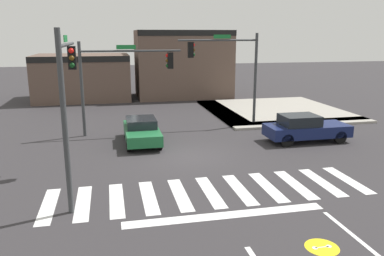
{
  "coord_description": "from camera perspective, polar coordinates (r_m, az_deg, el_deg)",
  "views": [
    {
      "loc": [
        -3.56,
        -17.63,
        5.78
      ],
      "look_at": [
        0.43,
        0.73,
        1.23
      ],
      "focal_mm": 36.01,
      "sensor_mm": 36.0,
      "label": 1
    }
  ],
  "objects": [
    {
      "name": "bike_detector_marking",
      "position": [
        11.83,
        18.69,
        -16.38
      ],
      "size": [
        0.95,
        0.95,
        0.01
      ],
      "color": "yellow",
      "rests_on": "ground_plane"
    },
    {
      "name": "curb_corner_northeast",
      "position": [
        30.16,
        11.55,
        2.43
      ],
      "size": [
        10.0,
        10.6,
        0.15
      ],
      "color": "#9E998E",
      "rests_on": "ground_plane"
    },
    {
      "name": "car_green",
      "position": [
        21.24,
        -7.47,
        -0.38
      ],
      "size": [
        1.8,
        4.22,
        1.34
      ],
      "rotation": [
        0.0,
        0.0,
        -1.57
      ],
      "color": "#1E6638",
      "rests_on": "ground_plane"
    },
    {
      "name": "car_navy",
      "position": [
        22.21,
        16.4,
        -0.01
      ],
      "size": [
        4.6,
        1.82,
        1.52
      ],
      "color": "#141E4C",
      "rests_on": "ground_plane"
    },
    {
      "name": "crosswalk_near",
      "position": [
        14.78,
        2.73,
        -9.4
      ],
      "size": [
        12.15,
        3.04,
        0.01
      ],
      "color": "silver",
      "rests_on": "ground_plane"
    },
    {
      "name": "storefront_row",
      "position": [
        36.78,
        -7.43,
        8.66
      ],
      "size": [
        17.8,
        6.34,
        6.21
      ],
      "color": "brown",
      "rests_on": "ground_plane"
    },
    {
      "name": "traffic_signal_northwest",
      "position": [
        22.85,
        -10.3,
        8.28
      ],
      "size": [
        5.84,
        0.32,
        5.44
      ],
      "color": "#383A3D",
      "rests_on": "ground_plane"
    },
    {
      "name": "traffic_signal_southwest",
      "position": [
        14.52,
        -17.93,
        6.27
      ],
      "size": [
        0.32,
        5.24,
        6.0
      ],
      "rotation": [
        0.0,
        0.0,
        1.57
      ],
      "color": "#383A3D",
      "rests_on": "ground_plane"
    },
    {
      "name": "ground_plane",
      "position": [
        18.89,
        -0.8,
        -4.2
      ],
      "size": [
        120.0,
        120.0,
        0.0
      ],
      "primitive_type": "plane",
      "color": "#302D30"
    },
    {
      "name": "traffic_signal_northeast",
      "position": [
        24.71,
        5.36,
        9.63
      ],
      "size": [
        5.15,
        0.32,
        5.91
      ],
      "rotation": [
        0.0,
        0.0,
        3.14
      ],
      "color": "#383A3D",
      "rests_on": "ground_plane"
    }
  ]
}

